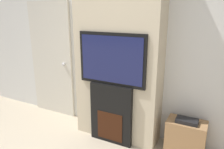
% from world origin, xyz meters
% --- Properties ---
extents(wall_back, '(6.00, 0.06, 2.70)m').
position_xyz_m(wall_back, '(0.00, 2.03, 1.35)').
color(wall_back, silver).
rests_on(wall_back, ground_plane).
extents(chimney_breast, '(1.22, 0.39, 2.70)m').
position_xyz_m(chimney_breast, '(0.00, 1.81, 1.35)').
color(chimney_breast, beige).
rests_on(chimney_breast, ground_plane).
extents(fireplace, '(0.63, 0.15, 0.87)m').
position_xyz_m(fireplace, '(0.00, 1.61, 0.43)').
color(fireplace, black).
rests_on(fireplace, ground_plane).
extents(television, '(0.96, 0.07, 0.70)m').
position_xyz_m(television, '(0.00, 1.61, 1.22)').
color(television, black).
rests_on(television, fireplace).
extents(media_stand, '(0.50, 0.30, 0.50)m').
position_xyz_m(media_stand, '(0.99, 1.82, 0.23)').
color(media_stand, '#997047').
rests_on(media_stand, ground_plane).
extents(entry_door, '(0.88, 0.09, 2.00)m').
position_xyz_m(entry_door, '(-1.40, 1.97, 1.00)').
color(entry_door, beige).
rests_on(entry_door, ground_plane).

